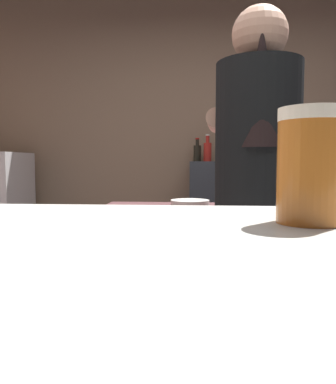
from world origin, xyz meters
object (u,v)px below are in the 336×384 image
at_px(chefs_knife, 299,210).
at_px(bottle_vinegar, 257,150).
at_px(bartender, 257,194).
at_px(pint_glass_far, 311,166).
at_px(bottle_olive_oil, 208,151).
at_px(bottle_soy, 258,152).
at_px(bottle_hot_sauce, 197,152).
at_px(mixing_bowl, 190,205).

bearing_deg(chefs_knife, bottle_vinegar, 98.86).
xyz_separation_m(bartender, pint_glass_far, (-0.11, -1.08, 0.12)).
height_order(bartender, bottle_olive_oil, bartender).
height_order(bartender, bottle_soy, bartender).
bearing_deg(bottle_soy, pint_glass_far, -98.01).
bearing_deg(bottle_soy, bottle_hot_sauce, 168.43).
bearing_deg(bottle_soy, chefs_knife, -90.40).
bearing_deg(bottle_hot_sauce, pint_glass_far, -87.70).
xyz_separation_m(pint_glass_far, bottle_vinegar, (0.39, 2.78, 0.10)).
distance_m(mixing_bowl, bottle_soy, 1.56).
relative_size(bottle_hot_sauce, bottle_vinegar, 0.89).
bearing_deg(bottle_olive_oil, pint_glass_far, -89.44).
relative_size(mixing_bowl, chefs_knife, 0.82).
height_order(bottle_soy, bottle_olive_oil, bottle_olive_oil).
xyz_separation_m(bottle_hot_sauce, bottle_olive_oil, (0.09, -0.05, 0.01)).
relative_size(chefs_knife, bottle_vinegar, 1.02).
bearing_deg(bottle_vinegar, bottle_olive_oil, 161.38).
height_order(mixing_bowl, pint_glass_far, pint_glass_far).
bearing_deg(bottle_olive_oil, bottle_vinegar, -18.62).
bearing_deg(chefs_knife, bottle_olive_oil, 114.94).
distance_m(chefs_knife, bottle_hot_sauce, 1.61).
height_order(pint_glass_far, bottle_olive_oil, bottle_olive_oil).
bearing_deg(bottle_soy, bartender, -99.22).
xyz_separation_m(bottle_soy, bottle_olive_oil, (-0.43, 0.05, 0.01)).
distance_m(mixing_bowl, bottle_hot_sauce, 1.56).
distance_m(mixing_bowl, bottle_olive_oil, 1.52).
xyz_separation_m(mixing_bowl, chefs_knife, (0.56, 0.04, -0.02)).
bearing_deg(bottle_olive_oil, bartender, -85.60).
relative_size(pint_glass_far, bottle_soy, 0.65).
xyz_separation_m(bottle_olive_oil, bottle_vinegar, (0.42, -0.14, -0.00)).
bearing_deg(bottle_vinegar, bottle_hot_sauce, 158.94).
bearing_deg(bottle_vinegar, chefs_knife, -89.69).
relative_size(bottle_soy, bottle_vinegar, 0.90).
bearing_deg(bottle_vinegar, mixing_bowl, -112.33).
relative_size(mixing_bowl, bottle_soy, 0.93).
bearing_deg(chefs_knife, bartender, -116.14).
relative_size(chefs_knife, bottle_soy, 1.13).
bearing_deg(bartender, mixing_bowl, 41.27).
relative_size(bottle_soy, bottle_hot_sauce, 1.00).
height_order(mixing_bowl, bottle_soy, bottle_soy).
bearing_deg(bottle_soy, bottle_olive_oil, 173.12).
xyz_separation_m(chefs_knife, bottle_vinegar, (-0.01, 1.29, 0.34)).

